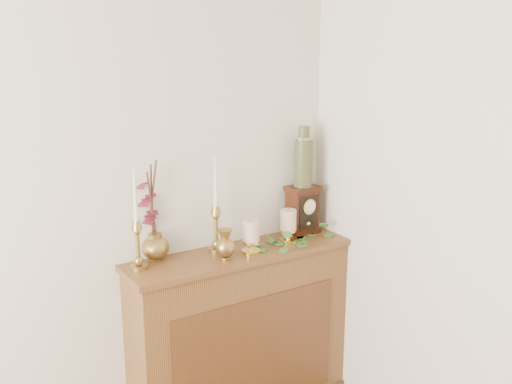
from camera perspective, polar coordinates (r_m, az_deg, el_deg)
console_shelf at (r=3.31m, az=-1.40°, el=-13.65°), size 1.24×0.34×0.93m
candlestick_left at (r=2.87m, az=-11.24°, el=-4.22°), size 0.08×0.08×0.49m
candlestick_center at (r=3.05m, az=-3.83°, el=-2.79°), size 0.08×0.08×0.50m
bud_vase at (r=2.96m, az=-2.94°, el=-5.07°), size 0.10×0.10×0.16m
ginger_jar at (r=2.98m, az=-10.17°, el=-2.09°), size 0.21×0.22×0.51m
pillar_candle_left at (r=3.04m, az=-0.49°, el=-4.13°), size 0.10×0.10×0.19m
pillar_candle_right at (r=3.22m, az=3.09°, el=-3.05°), size 0.10×0.10×0.19m
ivy_garland at (r=3.26m, az=4.55°, el=-4.46°), size 0.49×0.21×0.09m
mantel_clock at (r=3.35m, az=4.46°, el=-1.75°), size 0.19×0.14×0.27m
ceramic_vase at (r=3.29m, az=4.53°, el=3.09°), size 0.10×0.10×0.34m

